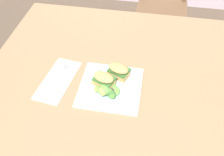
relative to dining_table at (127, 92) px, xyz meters
name	(u,v)px	position (x,y,z in m)	size (l,w,h in m)	color
dining_table	(127,92)	(0.00, 0.00, 0.00)	(1.28, 1.03, 0.74)	#997551
chair_wooden_far	(162,8)	(0.15, 1.09, -0.18)	(0.42, 0.42, 0.87)	brown
plate_lunch	(110,87)	(-0.06, -0.09, 0.12)	(0.26, 0.26, 0.01)	silver
sandwich_half_front	(104,79)	(-0.09, -0.08, 0.15)	(0.10, 0.09, 0.06)	tan
sandwich_half_back	(118,71)	(-0.04, -0.02, 0.15)	(0.10, 0.09, 0.06)	tan
salad_mixed_greens	(107,90)	(-0.07, -0.12, 0.14)	(0.12, 0.11, 0.03)	#6B9E47
napkin_folded	(58,80)	(-0.30, -0.08, 0.11)	(0.12, 0.26, 0.00)	white
fork_on_napkin	(60,77)	(-0.29, -0.07, 0.12)	(0.04, 0.19, 0.00)	silver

